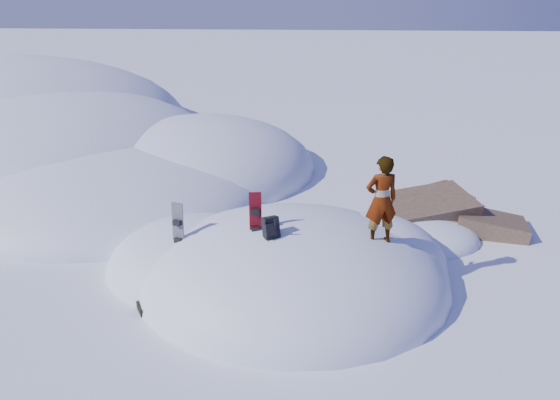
# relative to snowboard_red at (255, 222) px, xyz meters

# --- Properties ---
(ground) EXTENTS (120.00, 120.00, 0.00)m
(ground) POSITION_rel_snowboard_red_xyz_m (0.79, 0.29, -1.61)
(ground) COLOR white
(ground) RESTS_ON ground
(snow_mound) EXTENTS (8.00, 6.00, 3.00)m
(snow_mound) POSITION_rel_snowboard_red_xyz_m (0.62, 0.53, -1.61)
(snow_mound) COLOR white
(snow_mound) RESTS_ON ground
(snow_ridge) EXTENTS (21.50, 18.50, 6.40)m
(snow_ridge) POSITION_rel_snowboard_red_xyz_m (-9.65, 10.14, -1.61)
(snow_ridge) COLOR white
(snow_ridge) RESTS_ON ground
(rock_outcrop) EXTENTS (4.68, 4.41, 1.68)m
(rock_outcrop) POSITION_rel_snowboard_red_xyz_m (4.51, 3.30, -1.60)
(rock_outcrop) COLOR brown
(rock_outcrop) RESTS_ON ground
(snowboard_red) EXTENTS (0.26, 0.15, 1.38)m
(snowboard_red) POSITION_rel_snowboard_red_xyz_m (0.00, 0.00, 0.00)
(snowboard_red) COLOR #AF091B
(snowboard_red) RESTS_ON snow_mound
(snowboard_dark) EXTENTS (0.29, 0.22, 1.43)m
(snowboard_dark) POSITION_rel_snowboard_red_xyz_m (-1.72, 0.22, -0.41)
(snowboard_dark) COLOR black
(snowboard_dark) RESTS_ON snow_mound
(backpack) EXTENTS (0.43, 0.47, 0.52)m
(backpack) POSITION_rel_snowboard_red_xyz_m (0.34, -0.31, 0.03)
(backpack) COLOR black
(backpack) RESTS_ON snow_mound
(gear_pile) EXTENTS (0.78, 0.63, 0.20)m
(gear_pile) POSITION_rel_snowboard_red_xyz_m (-2.03, -0.91, -1.51)
(gear_pile) COLOR black
(gear_pile) RESTS_ON ground
(person) EXTENTS (0.79, 0.63, 1.90)m
(person) POSITION_rel_snowboard_red_xyz_m (2.59, 0.05, 0.54)
(person) COLOR slate
(person) RESTS_ON snow_mound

